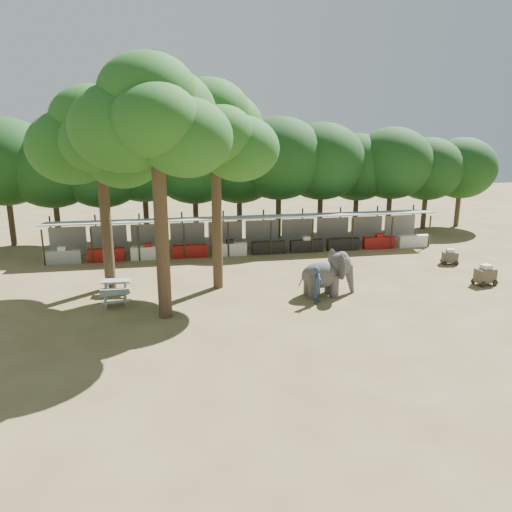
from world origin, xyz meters
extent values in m
plane|color=brown|center=(0.00, 0.00, 0.00)|extent=(100.00, 100.00, 0.00)
cube|color=#95989D|center=(0.00, 14.00, 2.50)|extent=(28.00, 2.99, 0.39)
cylinder|color=#2D2319|center=(-12.60, 12.65, 1.20)|extent=(0.12, 0.12, 2.40)
cylinder|color=#2D2319|center=(-12.60, 15.35, 1.40)|extent=(0.12, 0.12, 2.80)
cube|color=gray|center=(-12.60, 12.90, 0.45)|extent=(2.38, 0.50, 0.90)
cube|color=gray|center=(-12.60, 15.30, 1.00)|extent=(2.52, 0.12, 2.00)
cylinder|color=#2D2319|center=(-9.80, 12.65, 1.20)|extent=(0.12, 0.12, 2.40)
cylinder|color=#2D2319|center=(-9.80, 15.35, 1.40)|extent=(0.12, 0.12, 2.80)
cube|color=maroon|center=(-9.80, 12.90, 0.45)|extent=(2.38, 0.50, 0.90)
cube|color=gray|center=(-9.80, 15.30, 1.00)|extent=(2.52, 0.12, 2.00)
cylinder|color=#2D2319|center=(-7.00, 12.65, 1.20)|extent=(0.12, 0.12, 2.40)
cylinder|color=#2D2319|center=(-7.00, 15.35, 1.40)|extent=(0.12, 0.12, 2.80)
cube|color=silver|center=(-7.00, 12.90, 0.45)|extent=(2.38, 0.50, 0.90)
cube|color=gray|center=(-7.00, 15.30, 1.00)|extent=(2.52, 0.12, 2.00)
cylinder|color=#2D2319|center=(-4.20, 12.65, 1.20)|extent=(0.12, 0.12, 2.40)
cylinder|color=#2D2319|center=(-4.20, 15.35, 1.40)|extent=(0.12, 0.12, 2.80)
cube|color=maroon|center=(-4.20, 12.90, 0.45)|extent=(2.38, 0.50, 0.90)
cube|color=gray|center=(-4.20, 15.30, 1.00)|extent=(2.52, 0.12, 2.00)
cylinder|color=#2D2319|center=(-1.40, 12.65, 1.20)|extent=(0.12, 0.12, 2.40)
cylinder|color=#2D2319|center=(-1.40, 15.35, 1.40)|extent=(0.12, 0.12, 2.80)
cube|color=silver|center=(-1.40, 12.90, 0.45)|extent=(2.38, 0.50, 0.90)
cube|color=gray|center=(-1.40, 15.30, 1.00)|extent=(2.52, 0.12, 2.00)
cylinder|color=#2D2319|center=(1.40, 12.65, 1.20)|extent=(0.12, 0.12, 2.40)
cylinder|color=#2D2319|center=(1.40, 15.35, 1.40)|extent=(0.12, 0.12, 2.80)
cube|color=black|center=(1.40, 12.90, 0.45)|extent=(2.38, 0.50, 0.90)
cube|color=gray|center=(1.40, 15.30, 1.00)|extent=(2.52, 0.12, 2.00)
cylinder|color=#2D2319|center=(4.20, 12.65, 1.20)|extent=(0.12, 0.12, 2.40)
cylinder|color=#2D2319|center=(4.20, 15.35, 1.40)|extent=(0.12, 0.12, 2.80)
cube|color=black|center=(4.20, 12.90, 0.45)|extent=(2.38, 0.50, 0.90)
cube|color=gray|center=(4.20, 15.30, 1.00)|extent=(2.52, 0.12, 2.00)
cylinder|color=#2D2319|center=(7.00, 12.65, 1.20)|extent=(0.12, 0.12, 2.40)
cylinder|color=#2D2319|center=(7.00, 15.35, 1.40)|extent=(0.12, 0.12, 2.80)
cube|color=black|center=(7.00, 12.90, 0.45)|extent=(2.38, 0.50, 0.90)
cube|color=gray|center=(7.00, 15.30, 1.00)|extent=(2.52, 0.12, 2.00)
cylinder|color=#2D2319|center=(9.80, 12.65, 1.20)|extent=(0.12, 0.12, 2.40)
cylinder|color=#2D2319|center=(9.80, 15.35, 1.40)|extent=(0.12, 0.12, 2.80)
cube|color=maroon|center=(9.80, 12.90, 0.45)|extent=(2.38, 0.50, 0.90)
cube|color=gray|center=(9.80, 15.30, 1.00)|extent=(2.52, 0.12, 2.00)
cylinder|color=#2D2319|center=(12.60, 12.65, 1.20)|extent=(0.12, 0.12, 2.40)
cylinder|color=#2D2319|center=(12.60, 15.35, 1.40)|extent=(0.12, 0.12, 2.80)
cube|color=silver|center=(12.60, 12.90, 0.45)|extent=(2.38, 0.50, 0.90)
cube|color=gray|center=(12.60, 15.30, 1.00)|extent=(2.52, 0.12, 2.00)
cylinder|color=#332316|center=(-9.00, 7.00, 4.60)|extent=(0.60, 0.60, 9.20)
cone|color=#332316|center=(-9.00, 7.00, 9.20)|extent=(0.57, 0.57, 2.88)
ellipsoid|color=#124711|center=(-10.40, 7.30, 7.82)|extent=(4.80, 4.80, 3.94)
ellipsoid|color=#124711|center=(-7.80, 6.40, 7.42)|extent=(4.20, 4.20, 3.44)
ellipsoid|color=#124711|center=(-8.80, 8.10, 8.42)|extent=(5.20, 5.20, 4.26)
ellipsoid|color=#124711|center=(-9.00, 5.70, 8.12)|extent=(3.80, 3.80, 3.12)
ellipsoid|color=#124711|center=(-9.30, 7.20, 9.22)|extent=(4.40, 4.40, 3.61)
cylinder|color=#332316|center=(-6.00, 2.00, 5.20)|extent=(0.64, 0.64, 10.40)
cone|color=#332316|center=(-6.00, 2.00, 10.40)|extent=(0.61, 0.61, 3.25)
ellipsoid|color=#124711|center=(-7.40, 2.30, 8.84)|extent=(4.80, 4.80, 3.94)
ellipsoid|color=#124711|center=(-4.80, 1.40, 8.44)|extent=(4.20, 4.20, 3.44)
ellipsoid|color=#124711|center=(-5.80, 3.10, 9.44)|extent=(5.20, 5.20, 4.26)
ellipsoid|color=#124711|center=(-6.00, 0.70, 9.14)|extent=(3.80, 3.80, 3.12)
ellipsoid|color=#124711|center=(-6.30, 2.20, 10.24)|extent=(4.40, 4.40, 3.61)
cylinder|color=#332316|center=(-3.00, 6.00, 4.80)|extent=(0.56, 0.56, 9.60)
cone|color=#332316|center=(-3.00, 6.00, 9.60)|extent=(0.53, 0.53, 3.00)
ellipsoid|color=#124711|center=(-4.40, 6.30, 8.16)|extent=(4.80, 4.80, 3.94)
ellipsoid|color=#124711|center=(-1.80, 5.40, 7.76)|extent=(4.20, 4.20, 3.44)
ellipsoid|color=#124711|center=(-2.80, 7.10, 8.76)|extent=(5.20, 5.20, 4.26)
ellipsoid|color=#124711|center=(-3.00, 4.70, 8.46)|extent=(3.80, 3.80, 3.12)
ellipsoid|color=#124711|center=(-3.30, 6.20, 9.56)|extent=(4.40, 4.40, 3.61)
cylinder|color=#332316|center=(-16.67, 19.00, 1.87)|extent=(0.44, 0.44, 3.74)
ellipsoid|color=black|center=(-16.67, 19.00, 5.53)|extent=(6.46, 5.95, 5.61)
cylinder|color=#332316|center=(-13.33, 19.00, 1.87)|extent=(0.44, 0.44, 3.74)
ellipsoid|color=black|center=(-13.33, 19.00, 5.53)|extent=(6.46, 5.95, 5.61)
cylinder|color=#332316|center=(-10.00, 19.00, 1.87)|extent=(0.44, 0.44, 3.74)
ellipsoid|color=black|center=(-10.00, 19.00, 5.53)|extent=(6.46, 5.95, 5.61)
cylinder|color=#332316|center=(-6.67, 19.00, 1.87)|extent=(0.44, 0.44, 3.74)
ellipsoid|color=black|center=(-6.67, 19.00, 5.53)|extent=(6.46, 5.95, 5.61)
cylinder|color=#332316|center=(-3.33, 19.00, 1.87)|extent=(0.44, 0.44, 3.74)
ellipsoid|color=black|center=(-3.33, 19.00, 5.53)|extent=(6.46, 5.95, 5.61)
cylinder|color=#332316|center=(0.00, 19.00, 1.87)|extent=(0.44, 0.44, 3.74)
ellipsoid|color=black|center=(0.00, 19.00, 5.53)|extent=(6.46, 5.95, 5.61)
cylinder|color=#332316|center=(3.33, 19.00, 1.87)|extent=(0.44, 0.44, 3.74)
ellipsoid|color=black|center=(3.33, 19.00, 5.53)|extent=(6.46, 5.95, 5.61)
cylinder|color=#332316|center=(6.67, 19.00, 1.87)|extent=(0.44, 0.44, 3.74)
ellipsoid|color=black|center=(6.67, 19.00, 5.53)|extent=(6.46, 5.95, 5.61)
cylinder|color=#332316|center=(10.00, 19.00, 1.87)|extent=(0.44, 0.44, 3.74)
ellipsoid|color=black|center=(10.00, 19.00, 5.53)|extent=(6.46, 5.95, 5.61)
cylinder|color=#332316|center=(13.33, 19.00, 1.87)|extent=(0.44, 0.44, 3.74)
ellipsoid|color=black|center=(13.33, 19.00, 5.53)|extent=(6.46, 5.95, 5.61)
cylinder|color=#332316|center=(16.67, 19.00, 1.87)|extent=(0.44, 0.44, 3.74)
ellipsoid|color=black|center=(16.67, 19.00, 5.53)|extent=(6.46, 5.95, 5.61)
cylinder|color=#332316|center=(20.00, 19.00, 1.87)|extent=(0.44, 0.44, 3.74)
ellipsoid|color=black|center=(20.00, 19.00, 5.53)|extent=(6.46, 5.95, 5.61)
ellipsoid|color=#3E3C3C|center=(2.31, 3.58, 1.16)|extent=(2.29, 1.42, 1.43)
cylinder|color=#3E3C3C|center=(1.72, 3.21, 0.61)|extent=(0.54, 0.54, 1.21)
cylinder|color=#3E3C3C|center=(1.68, 3.89, 0.61)|extent=(0.54, 0.54, 1.21)
cylinder|color=#3E3C3C|center=(2.94, 3.28, 0.61)|extent=(0.54, 0.54, 1.21)
cylinder|color=#3E3C3C|center=(2.90, 3.96, 0.61)|extent=(0.54, 0.54, 1.21)
ellipsoid|color=#3E3C3C|center=(3.36, 3.64, 1.67)|extent=(1.28, 1.06, 1.33)
ellipsoid|color=#3E3C3C|center=(3.19, 2.98, 1.71)|extent=(0.26, 1.10, 1.37)
ellipsoid|color=#3E3C3C|center=(3.12, 4.28, 1.71)|extent=(0.26, 1.10, 1.37)
cone|color=#3E3C3C|center=(4.01, 3.68, 0.75)|extent=(0.58, 0.58, 1.51)
imported|color=#26384C|center=(1.75, 2.49, 0.96)|extent=(0.77, 0.83, 1.92)
cube|color=gray|center=(-8.49, 3.93, 0.71)|extent=(1.58, 0.96, 0.06)
cube|color=gray|center=(-8.97, 3.84, 0.34)|extent=(0.21, 0.60, 0.69)
cube|color=gray|center=(-8.01, 4.03, 0.34)|extent=(0.21, 0.60, 0.69)
cube|color=gray|center=(-8.39, 3.41, 0.41)|extent=(1.49, 0.53, 0.05)
cube|color=gray|center=(-8.60, 4.46, 0.41)|extent=(1.49, 0.53, 0.05)
cube|color=gray|center=(-8.61, 5.92, 0.74)|extent=(1.59, 0.82, 0.06)
cube|color=gray|center=(-9.12, 5.96, 0.36)|extent=(0.14, 0.62, 0.72)
cube|color=gray|center=(-8.09, 5.89, 0.36)|extent=(0.14, 0.62, 0.72)
cube|color=gray|center=(-8.64, 5.36, 0.43)|extent=(1.55, 0.36, 0.05)
cube|color=gray|center=(-8.57, 6.49, 0.43)|extent=(1.55, 0.36, 0.05)
cube|color=#3E372B|center=(12.18, 3.61, 0.56)|extent=(1.22, 0.85, 0.79)
cylinder|color=black|center=(11.80, 3.17, 0.17)|extent=(0.34, 0.12, 0.34)
cylinder|color=black|center=(12.68, 3.32, 0.17)|extent=(0.34, 0.12, 0.34)
cylinder|color=black|center=(11.68, 3.90, 0.17)|extent=(0.34, 0.12, 0.34)
cylinder|color=black|center=(12.56, 4.05, 0.17)|extent=(0.34, 0.12, 0.34)
cube|color=silver|center=(12.18, 3.61, 1.07)|extent=(0.63, 0.53, 0.28)
cube|color=#3E372B|center=(12.63, 8.00, 0.48)|extent=(1.09, 0.85, 0.67)
cylinder|color=black|center=(12.17, 7.82, 0.14)|extent=(0.29, 0.14, 0.29)
cylinder|color=black|center=(12.90, 7.58, 0.14)|extent=(0.29, 0.14, 0.29)
cylinder|color=black|center=(12.36, 8.42, 0.14)|extent=(0.29, 0.14, 0.29)
cylinder|color=black|center=(13.09, 8.18, 0.14)|extent=(0.29, 0.14, 0.29)
cube|color=silver|center=(12.63, 8.00, 0.91)|extent=(0.58, 0.51, 0.24)
camera|label=1|loc=(-5.88, -20.93, 8.97)|focal=35.00mm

